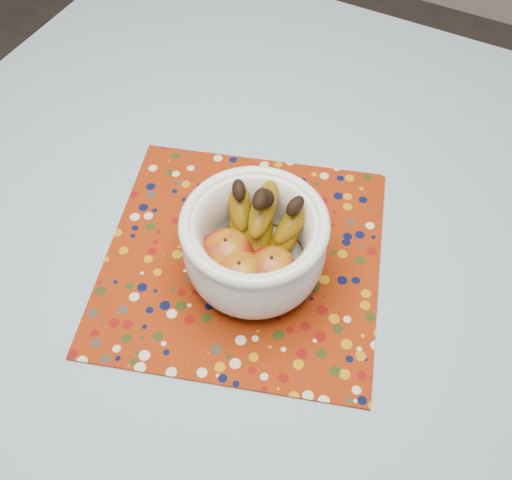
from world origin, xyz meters
TOP-DOWN VIEW (x-y plane):
  - table at (0.00, 0.00)m, footprint 1.20×1.20m
  - tablecloth at (0.00, 0.00)m, footprint 1.32×1.32m
  - placemat at (0.04, -0.09)m, footprint 0.55×0.55m
  - fruit_bowl at (0.07, -0.10)m, footprint 0.23×0.22m

SIDE VIEW (x-z plane):
  - table at x=0.00m, z-range 0.30..1.05m
  - tablecloth at x=0.00m, z-range 0.75..0.76m
  - placemat at x=0.04m, z-range 0.76..0.76m
  - fruit_bowl at x=0.07m, z-range 0.75..0.92m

